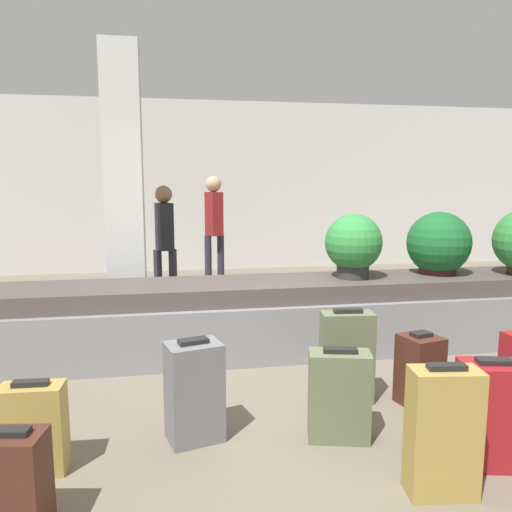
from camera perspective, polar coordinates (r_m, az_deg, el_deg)
ground_plane at (r=3.95m, az=3.40°, el=-16.79°), size 18.00×18.00×0.00m
back_wall at (r=9.65m, az=-5.06°, el=7.90°), size 18.00×0.06×3.20m
carousel at (r=5.02m, az=0.00°, el=-7.04°), size 8.19×0.94×0.72m
pillar at (r=5.88m, az=-14.80°, el=7.35°), size 0.41×0.41×3.20m
suitcase_0 at (r=3.43m, az=9.47°, el=-15.45°), size 0.44×0.30×0.62m
suitcase_1 at (r=3.32m, az=-24.08°, el=-17.55°), size 0.37×0.20×0.56m
suitcase_3 at (r=4.06m, az=18.19°, el=-12.29°), size 0.32×0.33×0.57m
suitcase_4 at (r=2.84m, az=-25.58°, el=-22.49°), size 0.29×0.26×0.54m
suitcase_5 at (r=3.00m, az=20.58°, el=-18.33°), size 0.39×0.24×0.74m
suitcase_6 at (r=3.97m, az=10.33°, el=-11.27°), size 0.41×0.23×0.73m
suitcase_7 at (r=3.41m, az=25.24°, el=-16.01°), size 0.41×0.32×0.66m
suitcase_8 at (r=3.39m, az=-7.07°, el=-15.10°), size 0.40×0.34×0.69m
potted_plant_1 at (r=5.63m, az=20.15°, el=1.22°), size 0.66×0.66×0.66m
potted_plant_2 at (r=5.14m, az=11.08°, el=1.25°), size 0.58×0.58×0.65m
traveler_0 at (r=6.78m, az=-10.41°, el=2.30°), size 0.31×0.35×1.64m
traveler_1 at (r=7.89m, az=-4.82°, el=4.00°), size 0.31×0.36×1.78m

